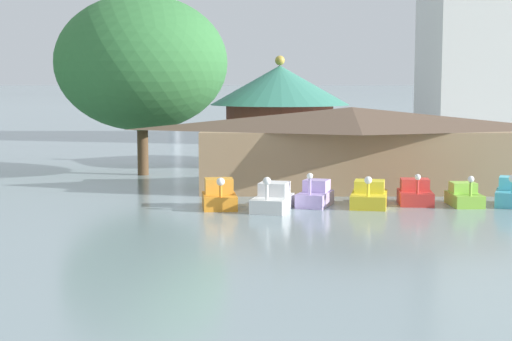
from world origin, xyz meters
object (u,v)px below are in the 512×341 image
Objects in this scene: pedal_boat_lavender at (315,195)px; green_roof_pavilion at (279,109)px; pedal_boat_yellow at (368,196)px; pedal_boat_white at (272,199)px; shoreline_tree_mid at (141,63)px; pedal_boat_lime at (464,196)px; pedal_boat_cyan at (512,194)px; pedal_boat_red at (414,194)px; boathouse at (351,147)px; pedal_boat_orange at (219,196)px.

green_roof_pavilion reaches higher than pedal_boat_lavender.
pedal_boat_yellow is 19.83m from green_roof_pavilion.
pedal_boat_lavender is at bearing 134.61° from pedal_boat_white.
pedal_boat_lime is at bearing -36.12° from shoreline_tree_mid.
shoreline_tree_mid is (-12.70, 12.86, 6.64)m from pedal_boat_yellow.
pedal_boat_lime is 21.03m from green_roof_pavilion.
pedal_boat_yellow is 1.12× the size of pedal_boat_cyan.
pedal_boat_lime is at bearing -66.11° from green_roof_pavilion.
pedal_boat_red is 4.67m from pedal_boat_cyan.
pedal_boat_cyan is (11.66, 1.33, 0.04)m from pedal_boat_white.
pedal_boat_lavender is 9.59m from pedal_boat_cyan.
boathouse is (2.43, 5.87, 1.89)m from pedal_boat_lavender.
pedal_boat_yellow is at bearing -78.91° from green_roof_pavilion.
pedal_boat_cyan is at bearing -60.38° from green_roof_pavilion.
shoreline_tree_mid is at bearing -123.85° from pedal_boat_red.
shoreline_tree_mid is at bearing -122.19° from pedal_boat_lavender.
pedal_boat_white is 2.41m from pedal_boat_lavender.
green_roof_pavilion is (-6.11, 18.45, 3.52)m from pedal_boat_red.
pedal_boat_cyan is 0.16× the size of boathouse.
pedal_boat_yellow is (4.66, 1.10, -0.02)m from pedal_boat_white.
green_roof_pavilion is (-10.76, 18.92, 3.45)m from pedal_boat_cyan.
pedal_boat_lavender is 0.23× the size of shoreline_tree_mid.
pedal_boat_orange is at bearing -67.66° from shoreline_tree_mid.
pedal_boat_lime is 0.13× the size of boathouse.
boathouse is at bearing -109.10° from pedal_boat_cyan.
pedal_boat_yellow is (2.59, -0.14, -0.01)m from pedal_boat_lavender.
pedal_boat_orange reaches higher than pedal_boat_lime.
pedal_boat_red is (4.94, 0.56, -0.01)m from pedal_boat_lavender.
pedal_boat_orange is 1.10× the size of pedal_boat_lime.
pedal_boat_lavender is (2.07, 1.24, -0.01)m from pedal_boat_white.
pedal_boat_orange is 15.90m from shoreline_tree_mid.
pedal_boat_yellow is at bearing 87.90° from pedal_boat_orange.
pedal_boat_lime is (7.23, 0.07, -0.05)m from pedal_boat_lavender.
shoreline_tree_mid is (-19.70, 12.62, 6.58)m from pedal_boat_cyan.
pedal_boat_yellow is at bearing -68.26° from pedal_boat_cyan.
shoreline_tree_mid is at bearing -102.83° from pedal_boat_cyan.
pedal_boat_white is 1.03× the size of pedal_boat_yellow.
boathouse is at bearing 161.42° from pedal_boat_white.
pedal_boat_cyan is (4.65, -0.47, 0.06)m from pedal_boat_red.
pedal_boat_white reaches higher than pedal_boat_orange.
pedal_boat_lime is 0.23× the size of green_roof_pavilion.
pedal_boat_cyan is at bearing 86.75° from pedal_boat_orange.
pedal_boat_cyan is at bearing -38.91° from boathouse.
pedal_boat_white is at bearing -66.05° from pedal_boat_yellow.
pedal_boat_lavender is at bearing 92.01° from pedal_boat_orange.
shoreline_tree_mid is (-12.54, 6.84, 4.74)m from boathouse.
shoreline_tree_mid reaches higher than green_roof_pavilion.
pedal_boat_yellow is 4.64m from pedal_boat_lime.
boathouse is at bearing -167.79° from pedal_boat_yellow.
pedal_boat_orange is 4.66m from pedal_boat_lavender.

